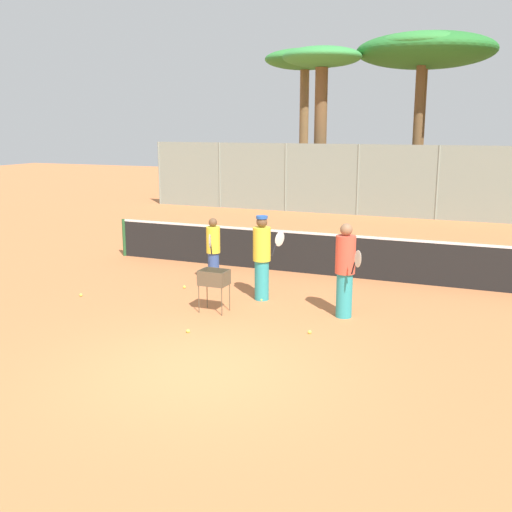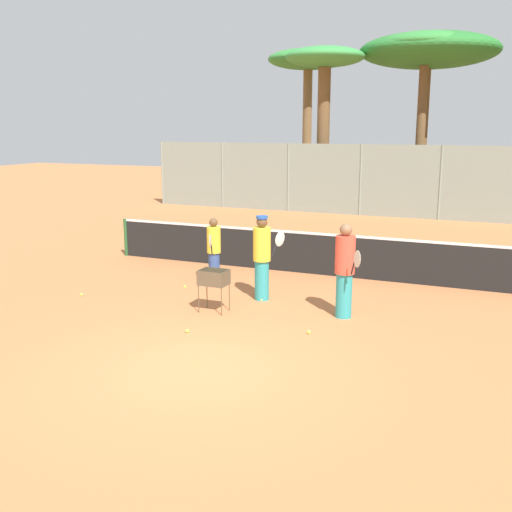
# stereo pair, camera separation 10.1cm
# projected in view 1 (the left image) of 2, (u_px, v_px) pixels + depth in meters

# --- Properties ---
(ground_plane) EXTENTS (80.00, 80.00, 0.00)m
(ground_plane) POSITION_uv_depth(u_px,v_px,m) (201.00, 370.00, 9.20)
(ground_plane) COLOR #C67242
(tennis_net) EXTENTS (11.91, 0.10, 1.07)m
(tennis_net) POSITION_uv_depth(u_px,v_px,m) (322.00, 253.00, 14.94)
(tennis_net) COLOR #26592D
(tennis_net) RESTS_ON ground_plane
(back_fence) EXTENTS (22.39, 0.08, 2.93)m
(back_fence) POSITION_uv_depth(u_px,v_px,m) (397.00, 181.00, 24.20)
(back_fence) COLOR gray
(back_fence) RESTS_ON ground_plane
(tree_0) EXTENTS (6.06, 6.06, 7.64)m
(tree_0) POSITION_uv_depth(u_px,v_px,m) (426.00, 52.00, 26.30)
(tree_0) COLOR brown
(tree_0) RESTS_ON ground_plane
(tree_1) EXTENTS (4.11, 4.11, 7.54)m
(tree_1) POSITION_uv_depth(u_px,v_px,m) (422.00, 50.00, 25.42)
(tree_1) COLOR brown
(tree_1) RESTS_ON ground_plane
(tree_2) EXTENTS (4.09, 4.09, 7.48)m
(tree_2) POSITION_uv_depth(u_px,v_px,m) (305.00, 65.00, 30.37)
(tree_2) COLOR brown
(tree_2) RESTS_ON ground_plane
(tree_3) EXTENTS (3.44, 3.44, 7.01)m
(tree_3) POSITION_uv_depth(u_px,v_px,m) (322.00, 70.00, 25.98)
(tree_3) COLOR brown
(tree_3) RESTS_ON ground_plane
(player_white_outfit) EXTENTS (0.67, 0.80, 1.86)m
(player_white_outfit) POSITION_uv_depth(u_px,v_px,m) (345.00, 270.00, 11.55)
(player_white_outfit) COLOR teal
(player_white_outfit) RESTS_ON ground_plane
(player_red_cap) EXTENTS (0.40, 0.84, 1.57)m
(player_red_cap) POSITION_uv_depth(u_px,v_px,m) (213.00, 250.00, 14.07)
(player_red_cap) COLOR #334C8C
(player_red_cap) RESTS_ON ground_plane
(player_yellow_shirt) EXTENTS (0.50, 0.89, 1.82)m
(player_yellow_shirt) POSITION_uv_depth(u_px,v_px,m) (262.00, 257.00, 12.73)
(player_yellow_shirt) COLOR teal
(player_yellow_shirt) RESTS_ON ground_plane
(ball_cart) EXTENTS (0.56, 0.41, 0.86)m
(ball_cart) POSITION_uv_depth(u_px,v_px,m) (215.00, 281.00, 11.96)
(ball_cart) COLOR brown
(ball_cart) RESTS_ON ground_plane
(tennis_ball_0) EXTENTS (0.07, 0.07, 0.07)m
(tennis_ball_0) POSITION_uv_depth(u_px,v_px,m) (184.00, 287.00, 13.80)
(tennis_ball_0) COLOR #D1E54C
(tennis_ball_0) RESTS_ON ground_plane
(tennis_ball_1) EXTENTS (0.07, 0.07, 0.07)m
(tennis_ball_1) POSITION_uv_depth(u_px,v_px,m) (310.00, 332.00, 10.79)
(tennis_ball_1) COLOR #D1E54C
(tennis_ball_1) RESTS_ON ground_plane
(tennis_ball_2) EXTENTS (0.07, 0.07, 0.07)m
(tennis_ball_2) POSITION_uv_depth(u_px,v_px,m) (261.00, 300.00, 12.80)
(tennis_ball_2) COLOR #D1E54C
(tennis_ball_2) RESTS_ON ground_plane
(tennis_ball_3) EXTENTS (0.07, 0.07, 0.07)m
(tennis_ball_3) POSITION_uv_depth(u_px,v_px,m) (221.00, 277.00, 14.74)
(tennis_ball_3) COLOR #D1E54C
(tennis_ball_3) RESTS_ON ground_plane
(tennis_ball_4) EXTENTS (0.07, 0.07, 0.07)m
(tennis_ball_4) POSITION_uv_depth(u_px,v_px,m) (81.00, 295.00, 13.15)
(tennis_ball_4) COLOR #D1E54C
(tennis_ball_4) RESTS_ON ground_plane
(tennis_ball_6) EXTENTS (0.07, 0.07, 0.07)m
(tennis_ball_6) POSITION_uv_depth(u_px,v_px,m) (188.00, 331.00, 10.84)
(tennis_ball_6) COLOR #D1E54C
(tennis_ball_6) RESTS_ON ground_plane
(tennis_ball_7) EXTENTS (0.07, 0.07, 0.07)m
(tennis_ball_7) POSITION_uv_depth(u_px,v_px,m) (345.00, 292.00, 13.41)
(tennis_ball_7) COLOR #D1E54C
(tennis_ball_7) RESTS_ON ground_plane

